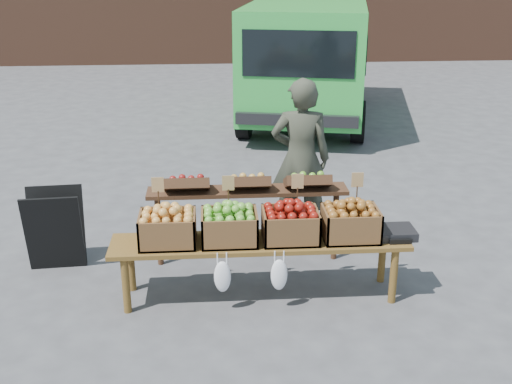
{
  "coord_description": "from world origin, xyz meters",
  "views": [
    {
      "loc": [
        0.12,
        -5.28,
        3.04
      ],
      "look_at": [
        0.53,
        0.48,
        0.85
      ],
      "focal_mm": 45.0,
      "sensor_mm": 36.0,
      "label": 1
    }
  ],
  "objects_px": {
    "chalkboard_sign": "(55,229)",
    "crate_russet_pears": "(229,227)",
    "crate_green_apples": "(351,224)",
    "delivery_van": "(308,61)",
    "crate_red_apples": "(290,225)",
    "vendor": "(301,159)",
    "weighing_scale": "(396,232)",
    "display_bench": "(260,268)",
    "back_table": "(248,215)",
    "crate_golden_apples": "(168,229)"
  },
  "relations": [
    {
      "from": "chalkboard_sign",
      "to": "weighing_scale",
      "type": "relative_size",
      "value": 2.47
    },
    {
      "from": "chalkboard_sign",
      "to": "weighing_scale",
      "type": "distance_m",
      "value": 3.33
    },
    {
      "from": "vendor",
      "to": "chalkboard_sign",
      "type": "xyz_separation_m",
      "value": [
        -2.55,
        -0.65,
        -0.47
      ]
    },
    {
      "from": "weighing_scale",
      "to": "crate_red_apples",
      "type": "bearing_deg",
      "value": 180.0
    },
    {
      "from": "display_bench",
      "to": "crate_russet_pears",
      "type": "bearing_deg",
      "value": 180.0
    },
    {
      "from": "crate_green_apples",
      "to": "crate_golden_apples",
      "type": "bearing_deg",
      "value": 180.0
    },
    {
      "from": "weighing_scale",
      "to": "chalkboard_sign",
      "type": "bearing_deg",
      "value": 167.42
    },
    {
      "from": "back_table",
      "to": "crate_golden_apples",
      "type": "bearing_deg",
      "value": -136.42
    },
    {
      "from": "crate_russet_pears",
      "to": "crate_green_apples",
      "type": "xyz_separation_m",
      "value": [
        1.1,
        0.0,
        0.0
      ]
    },
    {
      "from": "vendor",
      "to": "crate_russet_pears",
      "type": "bearing_deg",
      "value": 66.54
    },
    {
      "from": "chalkboard_sign",
      "to": "crate_russet_pears",
      "type": "bearing_deg",
      "value": -26.97
    },
    {
      "from": "vendor",
      "to": "back_table",
      "type": "bearing_deg",
      "value": 54.21
    },
    {
      "from": "display_bench",
      "to": "crate_russet_pears",
      "type": "xyz_separation_m",
      "value": [
        -0.28,
        0.0,
        0.42
      ]
    },
    {
      "from": "display_bench",
      "to": "weighing_scale",
      "type": "distance_m",
      "value": 1.29
    },
    {
      "from": "display_bench",
      "to": "crate_golden_apples",
      "type": "relative_size",
      "value": 5.4
    },
    {
      "from": "display_bench",
      "to": "crate_golden_apples",
      "type": "distance_m",
      "value": 0.93
    },
    {
      "from": "chalkboard_sign",
      "to": "crate_russet_pears",
      "type": "relative_size",
      "value": 1.68
    },
    {
      "from": "chalkboard_sign",
      "to": "crate_red_apples",
      "type": "height_order",
      "value": "crate_red_apples"
    },
    {
      "from": "display_bench",
      "to": "delivery_van",
      "type": "bearing_deg",
      "value": 78.05
    },
    {
      "from": "vendor",
      "to": "crate_green_apples",
      "type": "xyz_separation_m",
      "value": [
        0.27,
        -1.38,
        -0.18
      ]
    },
    {
      "from": "chalkboard_sign",
      "to": "display_bench",
      "type": "height_order",
      "value": "chalkboard_sign"
    },
    {
      "from": "vendor",
      "to": "display_bench",
      "type": "height_order",
      "value": "vendor"
    },
    {
      "from": "crate_red_apples",
      "to": "vendor",
      "type": "bearing_deg",
      "value": 78.61
    },
    {
      "from": "crate_russet_pears",
      "to": "crate_golden_apples",
      "type": "bearing_deg",
      "value": 180.0
    },
    {
      "from": "vendor",
      "to": "back_table",
      "type": "xyz_separation_m",
      "value": [
        -0.62,
        -0.66,
        -0.37
      ]
    },
    {
      "from": "delivery_van",
      "to": "chalkboard_sign",
      "type": "relative_size",
      "value": 5.77
    },
    {
      "from": "delivery_van",
      "to": "crate_red_apples",
      "type": "distance_m",
      "value": 6.75
    },
    {
      "from": "crate_russet_pears",
      "to": "chalkboard_sign",
      "type": "bearing_deg",
      "value": 157.19
    },
    {
      "from": "crate_golden_apples",
      "to": "weighing_scale",
      "type": "relative_size",
      "value": 1.47
    },
    {
      "from": "vendor",
      "to": "weighing_scale",
      "type": "relative_size",
      "value": 5.25
    },
    {
      "from": "back_table",
      "to": "crate_russet_pears",
      "type": "xyz_separation_m",
      "value": [
        -0.21,
        -0.72,
        0.19
      ]
    },
    {
      "from": "display_bench",
      "to": "crate_red_apples",
      "type": "xyz_separation_m",
      "value": [
        0.27,
        0.0,
        0.42
      ]
    },
    {
      "from": "crate_russet_pears",
      "to": "delivery_van",
      "type": "bearing_deg",
      "value": 75.8
    },
    {
      "from": "display_bench",
      "to": "weighing_scale",
      "type": "xyz_separation_m",
      "value": [
        1.25,
        0.0,
        0.33
      ]
    },
    {
      "from": "chalkboard_sign",
      "to": "display_bench",
      "type": "bearing_deg",
      "value": -24.1
    },
    {
      "from": "delivery_van",
      "to": "crate_golden_apples",
      "type": "xyz_separation_m",
      "value": [
        -2.23,
        -6.65,
        -0.37
      ]
    },
    {
      "from": "delivery_van",
      "to": "weighing_scale",
      "type": "relative_size",
      "value": 14.23
    },
    {
      "from": "chalkboard_sign",
      "to": "back_table",
      "type": "bearing_deg",
      "value": -4.3
    },
    {
      "from": "crate_golden_apples",
      "to": "crate_russet_pears",
      "type": "xyz_separation_m",
      "value": [
        0.55,
        0.0,
        0.0
      ]
    },
    {
      "from": "display_bench",
      "to": "crate_russet_pears",
      "type": "relative_size",
      "value": 5.4
    },
    {
      "from": "crate_golden_apples",
      "to": "delivery_van",
      "type": "bearing_deg",
      "value": 71.44
    },
    {
      "from": "crate_golden_apples",
      "to": "weighing_scale",
      "type": "distance_m",
      "value": 2.08
    },
    {
      "from": "chalkboard_sign",
      "to": "crate_red_apples",
      "type": "relative_size",
      "value": 1.68
    },
    {
      "from": "back_table",
      "to": "crate_russet_pears",
      "type": "relative_size",
      "value": 4.2
    },
    {
      "from": "display_bench",
      "to": "crate_red_apples",
      "type": "height_order",
      "value": "crate_red_apples"
    },
    {
      "from": "chalkboard_sign",
      "to": "crate_green_apples",
      "type": "height_order",
      "value": "crate_green_apples"
    },
    {
      "from": "crate_russet_pears",
      "to": "crate_red_apples",
      "type": "relative_size",
      "value": 1.0
    },
    {
      "from": "delivery_van",
      "to": "crate_green_apples",
      "type": "relative_size",
      "value": 9.67
    },
    {
      "from": "delivery_van",
      "to": "chalkboard_sign",
      "type": "distance_m",
      "value": 6.86
    },
    {
      "from": "crate_green_apples",
      "to": "delivery_van",
      "type": "bearing_deg",
      "value": 85.0
    }
  ]
}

